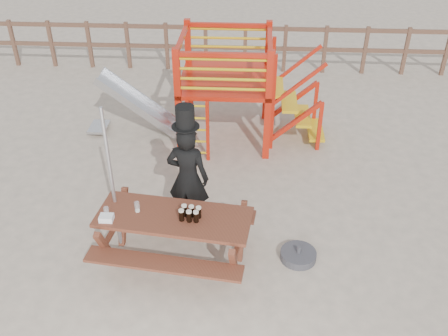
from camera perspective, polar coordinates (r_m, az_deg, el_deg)
ground at (r=7.27m, az=-3.07°, el=-10.36°), size 60.00×60.00×0.00m
back_fence at (r=12.95m, az=0.16°, el=14.17°), size 15.09×0.09×1.20m
playground_fort at (r=9.65m, az=-0.27°, el=9.30°), size 4.71×1.84×2.10m
picnic_table at (r=6.95m, az=-5.64°, el=-7.35°), size 2.24×1.68×0.80m
man_with_hat at (r=7.31m, az=-4.14°, el=-0.87°), size 0.69×0.51×2.04m
metal_pole at (r=6.95m, az=-12.68°, el=-1.59°), size 0.05×0.05×2.26m
parasol_base at (r=7.31m, az=8.48°, el=-9.83°), size 0.52×0.52×0.22m
paper_bag at (r=6.80m, az=-13.28°, el=-5.58°), size 0.18×0.14×0.08m
stout_pints at (r=6.63m, az=-3.89°, el=-5.21°), size 0.29×0.19×0.17m
empty_glasses at (r=6.85m, az=-11.58°, el=-4.70°), size 0.45×0.21×0.15m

